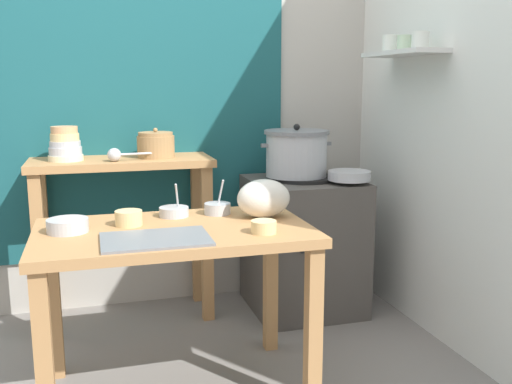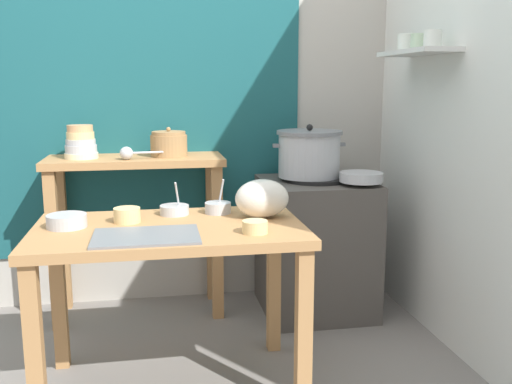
# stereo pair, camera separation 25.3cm
# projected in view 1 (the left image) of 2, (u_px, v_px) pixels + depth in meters

# --- Properties ---
(wall_back) EXTENTS (4.40, 0.12, 2.60)m
(wall_back) POSITION_uv_depth(u_px,v_px,m) (160.00, 82.00, 3.29)
(wall_back) COLOR #B2ADA3
(wall_back) RESTS_ON ground
(wall_right) EXTENTS (0.30, 3.20, 2.60)m
(wall_right) POSITION_uv_depth(u_px,v_px,m) (450.00, 82.00, 2.80)
(wall_right) COLOR silver
(wall_right) RESTS_ON ground
(prep_table) EXTENTS (1.10, 0.66, 0.72)m
(prep_table) POSITION_uv_depth(u_px,v_px,m) (175.00, 254.00, 2.32)
(prep_table) COLOR #B27F4C
(prep_table) RESTS_ON ground
(back_shelf_table) EXTENTS (0.96, 0.40, 0.90)m
(back_shelf_table) POSITION_uv_depth(u_px,v_px,m) (123.00, 199.00, 3.09)
(back_shelf_table) COLOR #B27F4C
(back_shelf_table) RESTS_ON ground
(stove_block) EXTENTS (0.60, 0.61, 0.78)m
(stove_block) POSITION_uv_depth(u_px,v_px,m) (303.00, 244.00, 3.29)
(stove_block) COLOR #4C4742
(stove_block) RESTS_ON ground
(steamer_pot) EXTENTS (0.41, 0.37, 0.30)m
(steamer_pot) POSITION_uv_depth(u_px,v_px,m) (296.00, 153.00, 3.20)
(steamer_pot) COLOR #B7BABF
(steamer_pot) RESTS_ON stove_block
(clay_pot) EXTENTS (0.20, 0.20, 0.16)m
(clay_pot) POSITION_uv_depth(u_px,v_px,m) (156.00, 145.00, 3.08)
(clay_pot) COLOR #A37A4C
(clay_pot) RESTS_ON back_shelf_table
(bowl_stack_enamel) EXTENTS (0.18, 0.18, 0.18)m
(bowl_stack_enamel) POSITION_uv_depth(u_px,v_px,m) (65.00, 145.00, 2.95)
(bowl_stack_enamel) COLOR beige
(bowl_stack_enamel) RESTS_ON back_shelf_table
(ladle) EXTENTS (0.25, 0.07, 0.07)m
(ladle) POSITION_uv_depth(u_px,v_px,m) (116.00, 155.00, 2.93)
(ladle) COLOR #B7BABF
(ladle) RESTS_ON back_shelf_table
(serving_tray) EXTENTS (0.40, 0.28, 0.01)m
(serving_tray) POSITION_uv_depth(u_px,v_px,m) (156.00, 239.00, 2.11)
(serving_tray) COLOR slate
(serving_tray) RESTS_ON prep_table
(plastic_bag) EXTENTS (0.24, 0.17, 0.17)m
(plastic_bag) POSITION_uv_depth(u_px,v_px,m) (264.00, 198.00, 2.47)
(plastic_bag) COLOR silver
(plastic_bag) RESTS_ON prep_table
(wide_pan) EXTENTS (0.23, 0.23, 0.05)m
(wide_pan) POSITION_uv_depth(u_px,v_px,m) (349.00, 175.00, 3.08)
(wide_pan) COLOR #B7BABF
(wide_pan) RESTS_ON stove_block
(prep_bowl_0) EXTENTS (0.11, 0.11, 0.06)m
(prep_bowl_0) POSITION_uv_depth(u_px,v_px,m) (129.00, 217.00, 2.33)
(prep_bowl_0) COLOR #E5C684
(prep_bowl_0) RESTS_ON prep_table
(prep_bowl_1) EXTENTS (0.10, 0.10, 0.05)m
(prep_bowl_1) POSITION_uv_depth(u_px,v_px,m) (264.00, 226.00, 2.22)
(prep_bowl_1) COLOR #E5C684
(prep_bowl_1) RESTS_ON prep_table
(prep_bowl_2) EXTENTS (0.12, 0.12, 0.16)m
(prep_bowl_2) POSITION_uv_depth(u_px,v_px,m) (217.00, 208.00, 2.54)
(prep_bowl_2) COLOR #B7BABF
(prep_bowl_2) RESTS_ON prep_table
(prep_bowl_3) EXTENTS (0.13, 0.13, 0.15)m
(prep_bowl_3) POSITION_uv_depth(u_px,v_px,m) (174.00, 211.00, 2.50)
(prep_bowl_3) COLOR #B7BABF
(prep_bowl_3) RESTS_ON prep_table
(prep_bowl_4) EXTENTS (0.16, 0.16, 0.05)m
(prep_bowl_4) POSITION_uv_depth(u_px,v_px,m) (68.00, 225.00, 2.23)
(prep_bowl_4) COLOR #B7BABF
(prep_bowl_4) RESTS_ON prep_table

